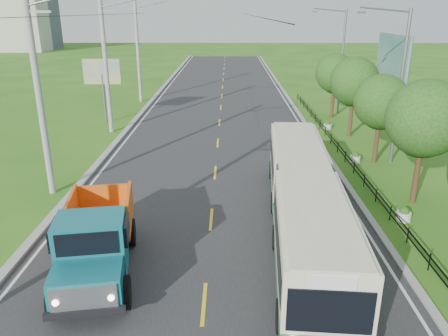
{
  "coord_description": "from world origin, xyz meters",
  "views": [
    {
      "loc": [
        0.77,
        -11.66,
        8.85
      ],
      "look_at": [
        0.56,
        7.56,
        1.9
      ],
      "focal_mm": 35.0,
      "sensor_mm": 36.0,
      "label": 1
    }
  ],
  "objects_px": {
    "tree_fourth": "(381,104)",
    "tree_fifth": "(354,84)",
    "planter_mid": "(355,158)",
    "planter_far": "(328,125)",
    "streetlight_mid": "(398,83)",
    "pole_far": "(138,51)",
    "billboard_left": "(102,76)",
    "tree_third": "(425,122)",
    "pole_mid": "(106,65)",
    "dump_truck": "(95,236)",
    "tree_back": "(335,75)",
    "streetlight_far": "(340,58)",
    "billboard_right": "(392,63)",
    "planter_near": "(404,215)",
    "pole_near": "(40,94)",
    "bus": "(303,195)"
  },
  "relations": [
    {
      "from": "tree_fourth",
      "to": "tree_fifth",
      "type": "bearing_deg",
      "value": 90.0
    },
    {
      "from": "planter_mid",
      "to": "planter_far",
      "type": "xyz_separation_m",
      "value": [
        0.0,
        8.0,
        0.0
      ]
    },
    {
      "from": "streetlight_mid",
      "to": "pole_far",
      "type": "bearing_deg",
      "value": 134.86
    },
    {
      "from": "tree_fourth",
      "to": "streetlight_mid",
      "type": "xyz_separation_m",
      "value": [
        0.79,
        -0.14,
        1.32
      ]
    },
    {
      "from": "planter_far",
      "to": "billboard_left",
      "type": "xyz_separation_m",
      "value": [
        -18.1,
        2.0,
        3.58
      ]
    },
    {
      "from": "streetlight_mid",
      "to": "tree_third",
      "type": "bearing_deg",
      "value": -97.64
    },
    {
      "from": "pole_mid",
      "to": "tree_third",
      "type": "height_order",
      "value": "pole_mid"
    },
    {
      "from": "tree_fifth",
      "to": "dump_truck",
      "type": "bearing_deg",
      "value": -126.65
    },
    {
      "from": "pole_far",
      "to": "tree_fifth",
      "type": "distance_m",
      "value": 22.25
    },
    {
      "from": "tree_back",
      "to": "tree_third",
      "type": "bearing_deg",
      "value": -90.0
    },
    {
      "from": "streetlight_mid",
      "to": "tree_back",
      "type": "bearing_deg",
      "value": 93.7
    },
    {
      "from": "pole_far",
      "to": "streetlight_far",
      "type": "xyz_separation_m",
      "value": [
        18.9,
        -5.0,
        -0.19
      ]
    },
    {
      "from": "streetlight_far",
      "to": "billboard_right",
      "type": "relative_size",
      "value": 1.24
    },
    {
      "from": "planter_near",
      "to": "pole_mid",
      "type": "bearing_deg",
      "value": 138.35
    },
    {
      "from": "streetlight_mid",
      "to": "billboard_right",
      "type": "xyz_separation_m",
      "value": [
        1.66,
        6.0,
        0.44
      ]
    },
    {
      "from": "pole_mid",
      "to": "tree_fourth",
      "type": "height_order",
      "value": "pole_mid"
    },
    {
      "from": "tree_back",
      "to": "streetlight_mid",
      "type": "distance_m",
      "value": 12.23
    },
    {
      "from": "planter_mid",
      "to": "planter_far",
      "type": "distance_m",
      "value": 8.0
    },
    {
      "from": "tree_fifth",
      "to": "planter_near",
      "type": "relative_size",
      "value": 8.66
    },
    {
      "from": "tree_back",
      "to": "planter_near",
      "type": "relative_size",
      "value": 8.21
    },
    {
      "from": "planter_near",
      "to": "streetlight_mid",
      "type": "bearing_deg",
      "value": 75.68
    },
    {
      "from": "tree_fifth",
      "to": "planter_near",
      "type": "distance_m",
      "value": 14.64
    },
    {
      "from": "streetlight_mid",
      "to": "billboard_left",
      "type": "bearing_deg",
      "value": 153.6
    },
    {
      "from": "tree_fourth",
      "to": "billboard_left",
      "type": "xyz_separation_m",
      "value": [
        -19.36,
        9.86,
        0.28
      ]
    },
    {
      "from": "planter_near",
      "to": "billboard_left",
      "type": "height_order",
      "value": "billboard_left"
    },
    {
      "from": "tree_third",
      "to": "billboard_right",
      "type": "xyz_separation_m",
      "value": [
        2.44,
        11.86,
        1.36
      ]
    },
    {
      "from": "planter_near",
      "to": "tree_back",
      "type": "bearing_deg",
      "value": 86.43
    },
    {
      "from": "tree_third",
      "to": "streetlight_mid",
      "type": "xyz_separation_m",
      "value": [
        0.79,
        5.86,
        0.92
      ]
    },
    {
      "from": "pole_near",
      "to": "pole_mid",
      "type": "distance_m",
      "value": 12.0
    },
    {
      "from": "pole_mid",
      "to": "streetlight_far",
      "type": "xyz_separation_m",
      "value": [
        18.9,
        7.0,
        -0.19
      ]
    },
    {
      "from": "tree_third",
      "to": "bus",
      "type": "height_order",
      "value": "tree_third"
    },
    {
      "from": "billboard_right",
      "to": "bus",
      "type": "relative_size",
      "value": 0.49
    },
    {
      "from": "pole_mid",
      "to": "planter_near",
      "type": "xyz_separation_m",
      "value": [
        16.86,
        -15.0,
        -4.81
      ]
    },
    {
      "from": "planter_mid",
      "to": "bus",
      "type": "bearing_deg",
      "value": -117.27
    },
    {
      "from": "tree_third",
      "to": "planter_far",
      "type": "xyz_separation_m",
      "value": [
        -1.26,
        13.86,
        -3.7
      ]
    },
    {
      "from": "tree_fourth",
      "to": "tree_back",
      "type": "bearing_deg",
      "value": 90.0
    },
    {
      "from": "tree_fifth",
      "to": "billboard_left",
      "type": "height_order",
      "value": "tree_fifth"
    },
    {
      "from": "pole_near",
      "to": "planter_near",
      "type": "xyz_separation_m",
      "value": [
        16.86,
        -3.0,
        -4.81
      ]
    },
    {
      "from": "streetlight_far",
      "to": "tree_fifth",
      "type": "bearing_deg",
      "value": -95.71
    },
    {
      "from": "streetlight_far",
      "to": "billboard_right",
      "type": "height_order",
      "value": "streetlight_far"
    },
    {
      "from": "pole_mid",
      "to": "tree_back",
      "type": "relative_size",
      "value": 1.82
    },
    {
      "from": "tree_third",
      "to": "pole_near",
      "type": "bearing_deg",
      "value": 177.29
    },
    {
      "from": "pole_far",
      "to": "planter_mid",
      "type": "distance_m",
      "value": 25.85
    },
    {
      "from": "planter_far",
      "to": "pole_far",
      "type": "bearing_deg",
      "value": 146.88
    },
    {
      "from": "streetlight_far",
      "to": "billboard_left",
      "type": "distance_m",
      "value": 20.56
    },
    {
      "from": "billboard_right",
      "to": "tree_fourth",
      "type": "bearing_deg",
      "value": -112.64
    },
    {
      "from": "billboard_left",
      "to": "billboard_right",
      "type": "xyz_separation_m",
      "value": [
        21.8,
        -4.0,
        1.48
      ]
    },
    {
      "from": "billboard_right",
      "to": "bus",
      "type": "xyz_separation_m",
      "value": [
        -8.46,
        -15.23,
        -3.61
      ]
    },
    {
      "from": "tree_fourth",
      "to": "bus",
      "type": "distance_m",
      "value": 11.29
    },
    {
      "from": "pole_near",
      "to": "tree_fifth",
      "type": "xyz_separation_m",
      "value": [
        18.12,
        11.14,
        -1.24
      ]
    }
  ]
}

